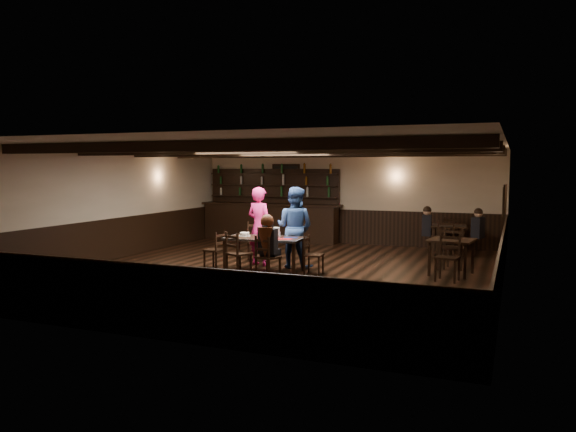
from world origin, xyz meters
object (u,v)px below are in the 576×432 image
at_px(woman_pink, 260,226).
at_px(cake, 245,234).
at_px(dining_table, 265,241).
at_px(chair_near_left, 236,250).
at_px(man_blue, 295,227).
at_px(chair_near_right, 265,254).
at_px(bar_counter, 271,217).

relative_size(woman_pink, cake, 6.98).
distance_m(dining_table, chair_near_left, 0.75).
bearing_deg(chair_near_left, cake, 100.51).
bearing_deg(man_blue, chair_near_left, 64.83).
bearing_deg(chair_near_right, man_blue, 87.70).
bearing_deg(bar_counter, cake, -72.69).
bearing_deg(woman_pink, chair_near_left, 108.29).
bearing_deg(chair_near_right, cake, 137.98).
distance_m(chair_near_left, cake, 0.73).
bearing_deg(chair_near_left, man_blue, 60.52).
bearing_deg(dining_table, man_blue, 60.83).
bearing_deg(chair_near_right, woman_pink, 118.91).
distance_m(chair_near_right, woman_pink, 1.71).
height_order(dining_table, cake, cake).
bearing_deg(man_blue, cake, 42.26).
bearing_deg(dining_table, woman_pink, 122.01).
bearing_deg(chair_near_right, bar_counter, 112.79).
xyz_separation_m(dining_table, man_blue, (0.41, 0.73, 0.23)).
bearing_deg(bar_counter, chair_near_right, -67.21).
bearing_deg(man_blue, woman_pink, 4.51).
bearing_deg(woman_pink, cake, 101.63).
xyz_separation_m(chair_near_left, bar_counter, (-1.62, 5.48, 0.19)).
relative_size(chair_near_left, chair_near_right, 1.04).
xyz_separation_m(man_blue, bar_counter, (-2.40, 4.11, -0.18)).
height_order(woman_pink, cake, woman_pink).
distance_m(chair_near_left, bar_counter, 5.72).
xyz_separation_m(woman_pink, man_blue, (0.86, 0.00, 0.01)).
distance_m(man_blue, cake, 1.15).
xyz_separation_m(dining_table, bar_counter, (-1.99, 4.84, 0.05)).
bearing_deg(cake, chair_near_right, -42.02).
height_order(chair_near_left, bar_counter, bar_counter).
relative_size(dining_table, cake, 6.64).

